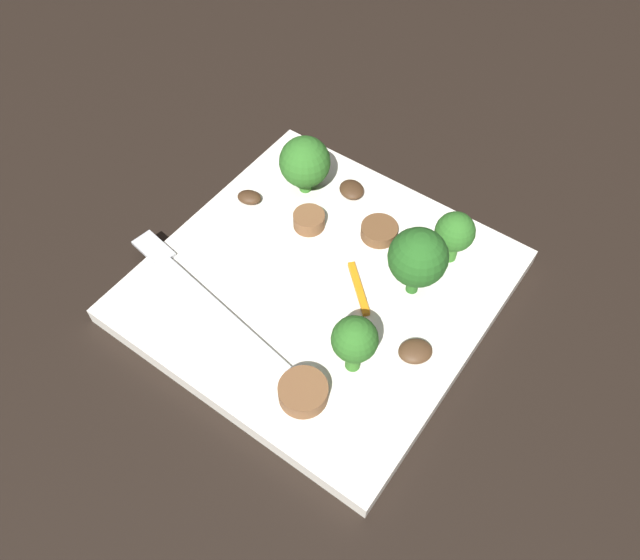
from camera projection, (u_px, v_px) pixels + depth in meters
ground_plane at (320, 291)px, 0.49m from camera, size 1.40×1.40×0.00m
plate at (320, 286)px, 0.49m from camera, size 0.25×0.25×0.02m
fork at (200, 291)px, 0.47m from camera, size 0.18×0.04×0.00m
broccoli_floret_0 at (355, 341)px, 0.41m from camera, size 0.03×0.03×0.05m
broccoli_floret_1 at (305, 162)px, 0.51m from camera, size 0.04×0.04×0.05m
broccoli_floret_2 at (418, 258)px, 0.45m from camera, size 0.04×0.04×0.06m
broccoli_floret_3 at (455, 233)px, 0.47m from camera, size 0.03×0.03×0.05m
sausage_slice_0 at (309, 220)px, 0.51m from camera, size 0.03×0.03×0.01m
sausage_slice_1 at (379, 231)px, 0.50m from camera, size 0.04×0.04×0.01m
sausage_slice_2 at (303, 392)px, 0.42m from camera, size 0.04×0.04×0.01m
mushroom_0 at (249, 197)px, 0.53m from camera, size 0.02×0.02×0.01m
mushroom_1 at (415, 351)px, 0.44m from camera, size 0.03×0.03×0.01m
mushroom_2 at (352, 190)px, 0.53m from camera, size 0.03×0.03×0.01m
pepper_strip_0 at (359, 288)px, 0.47m from camera, size 0.04×0.04×0.00m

